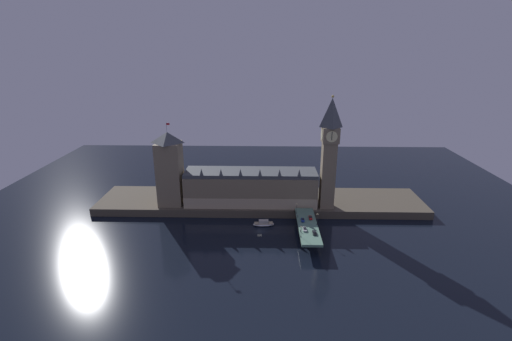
{
  "coord_description": "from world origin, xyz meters",
  "views": [
    {
      "loc": [
        2.48,
        -197.31,
        104.17
      ],
      "look_at": [
        -2.67,
        20.0,
        31.6
      ],
      "focal_mm": 26.0,
      "sensor_mm": 36.0,
      "label": 1
    }
  ],
  "objects_px": {
    "car_northbound_trail": "(305,229)",
    "street_lamp_far": "(297,207)",
    "street_lamp_mid": "(317,218)",
    "car_northbound_lead": "(303,220)",
    "car_southbound_trail": "(310,218)",
    "street_lamp_near": "(301,230)",
    "pedestrian_near_rail": "(301,231)",
    "pedestrian_far_rail": "(298,216)",
    "car_southbound_lead": "(314,233)",
    "boat_upstream": "(264,224)",
    "victoria_tower": "(170,168)",
    "clock_tower": "(329,150)"
  },
  "relations": [
    {
      "from": "victoria_tower",
      "to": "car_southbound_trail",
      "type": "bearing_deg",
      "value": -16.4
    },
    {
      "from": "car_southbound_trail",
      "to": "street_lamp_mid",
      "type": "distance_m",
      "value": 9.28
    },
    {
      "from": "victoria_tower",
      "to": "street_lamp_far",
      "type": "bearing_deg",
      "value": -13.46
    },
    {
      "from": "car_northbound_trail",
      "to": "car_southbound_lead",
      "type": "height_order",
      "value": "car_northbound_trail"
    },
    {
      "from": "victoria_tower",
      "to": "car_northbound_lead",
      "type": "xyz_separation_m",
      "value": [
        84.1,
        -29.46,
        -21.38
      ]
    },
    {
      "from": "car_northbound_trail",
      "to": "car_southbound_lead",
      "type": "relative_size",
      "value": 1.01
    },
    {
      "from": "pedestrian_near_rail",
      "to": "street_lamp_mid",
      "type": "distance_m",
      "value": 14.12
    },
    {
      "from": "clock_tower",
      "to": "victoria_tower",
      "type": "distance_m",
      "value": 102.71
    },
    {
      "from": "street_lamp_near",
      "to": "pedestrian_near_rail",
      "type": "bearing_deg",
      "value": 85.94
    },
    {
      "from": "clock_tower",
      "to": "car_southbound_trail",
      "type": "xyz_separation_m",
      "value": [
        -12.71,
        -22.85,
        -35.27
      ]
    },
    {
      "from": "pedestrian_far_rail",
      "to": "pedestrian_near_rail",
      "type": "bearing_deg",
      "value": -90.0
    },
    {
      "from": "car_southbound_trail",
      "to": "street_lamp_mid",
      "type": "height_order",
      "value": "street_lamp_mid"
    },
    {
      "from": "street_lamp_mid",
      "to": "street_lamp_far",
      "type": "bearing_deg",
      "value": 125.76
    },
    {
      "from": "clock_tower",
      "to": "car_southbound_trail",
      "type": "height_order",
      "value": "clock_tower"
    },
    {
      "from": "car_southbound_lead",
      "to": "car_northbound_trail",
      "type": "bearing_deg",
      "value": 140.73
    },
    {
      "from": "victoria_tower",
      "to": "pedestrian_near_rail",
      "type": "height_order",
      "value": "victoria_tower"
    },
    {
      "from": "victoria_tower",
      "to": "car_southbound_lead",
      "type": "distance_m",
      "value": 101.98
    },
    {
      "from": "car_northbound_trail",
      "to": "car_southbound_trail",
      "type": "height_order",
      "value": "car_northbound_trail"
    },
    {
      "from": "victoria_tower",
      "to": "car_northbound_trail",
      "type": "xyz_separation_m",
      "value": [
        84.1,
        -40.93,
        -21.43
      ]
    },
    {
      "from": "pedestrian_near_rail",
      "to": "boat_upstream",
      "type": "bearing_deg",
      "value": 133.17
    },
    {
      "from": "victoria_tower",
      "to": "car_northbound_lead",
      "type": "height_order",
      "value": "victoria_tower"
    },
    {
      "from": "car_northbound_lead",
      "to": "boat_upstream",
      "type": "distance_m",
      "value": 25.18
    },
    {
      "from": "car_northbound_trail",
      "to": "street_lamp_mid",
      "type": "relative_size",
      "value": 0.66
    },
    {
      "from": "car_northbound_trail",
      "to": "boat_upstream",
      "type": "xyz_separation_m",
      "value": [
        -22.9,
        19.49,
        -6.7
      ]
    },
    {
      "from": "car_southbound_lead",
      "to": "pedestrian_far_rail",
      "type": "height_order",
      "value": "pedestrian_far_rail"
    },
    {
      "from": "victoria_tower",
      "to": "street_lamp_far",
      "type": "height_order",
      "value": "victoria_tower"
    },
    {
      "from": "car_northbound_trail",
      "to": "street_lamp_mid",
      "type": "bearing_deg",
      "value": 41.12
    },
    {
      "from": "pedestrian_far_rail",
      "to": "car_southbound_trail",
      "type": "bearing_deg",
      "value": -10.73
    },
    {
      "from": "street_lamp_mid",
      "to": "boat_upstream",
      "type": "distance_m",
      "value": 34.81
    },
    {
      "from": "pedestrian_far_rail",
      "to": "street_lamp_mid",
      "type": "distance_m",
      "value": 14.28
    },
    {
      "from": "car_northbound_trail",
      "to": "pedestrian_near_rail",
      "type": "relative_size",
      "value": 2.86
    },
    {
      "from": "pedestrian_far_rail",
      "to": "street_lamp_near",
      "type": "xyz_separation_m",
      "value": [
        -0.4,
        -24.08,
        3.08
      ]
    },
    {
      "from": "pedestrian_near_rail",
      "to": "street_lamp_near",
      "type": "relative_size",
      "value": 0.25
    },
    {
      "from": "victoria_tower",
      "to": "car_northbound_trail",
      "type": "relative_size",
      "value": 11.58
    },
    {
      "from": "pedestrian_near_rail",
      "to": "street_lamp_mid",
      "type": "relative_size",
      "value": 0.23
    },
    {
      "from": "car_northbound_lead",
      "to": "car_southbound_lead",
      "type": "distance_m",
      "value": 16.23
    },
    {
      "from": "pedestrian_far_rail",
      "to": "street_lamp_near",
      "type": "distance_m",
      "value": 24.28
    },
    {
      "from": "car_northbound_trail",
      "to": "car_southbound_lead",
      "type": "distance_m",
      "value": 6.33
    },
    {
      "from": "street_lamp_mid",
      "to": "street_lamp_near",
      "type": "bearing_deg",
      "value": -125.76
    },
    {
      "from": "car_northbound_lead",
      "to": "pedestrian_near_rail",
      "type": "height_order",
      "value": "pedestrian_near_rail"
    },
    {
      "from": "car_southbound_trail",
      "to": "street_lamp_mid",
      "type": "relative_size",
      "value": 0.67
    },
    {
      "from": "car_northbound_trail",
      "to": "street_lamp_far",
      "type": "bearing_deg",
      "value": 97.56
    },
    {
      "from": "pedestrian_far_rail",
      "to": "street_lamp_near",
      "type": "relative_size",
      "value": 0.28
    },
    {
      "from": "car_southbound_lead",
      "to": "street_lamp_far",
      "type": "relative_size",
      "value": 0.68
    },
    {
      "from": "pedestrian_near_rail",
      "to": "street_lamp_near",
      "type": "distance_m",
      "value": 6.48
    },
    {
      "from": "car_northbound_lead",
      "to": "street_lamp_far",
      "type": "relative_size",
      "value": 0.63
    },
    {
      "from": "car_northbound_lead",
      "to": "car_southbound_trail",
      "type": "height_order",
      "value": "car_northbound_lead"
    },
    {
      "from": "victoria_tower",
      "to": "street_lamp_near",
      "type": "bearing_deg",
      "value": -31.03
    },
    {
      "from": "street_lamp_near",
      "to": "boat_upstream",
      "type": "bearing_deg",
      "value": 126.16
    },
    {
      "from": "victoria_tower",
      "to": "car_southbound_lead",
      "type": "bearing_deg",
      "value": -26.79
    }
  ]
}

